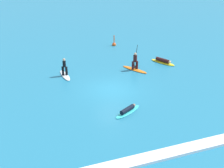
{
  "coord_description": "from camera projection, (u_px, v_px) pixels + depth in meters",
  "views": [
    {
      "loc": [
        -8.23,
        -22.25,
        11.73
      ],
      "look_at": [
        0.0,
        0.0,
        0.5
      ],
      "focal_mm": 51.26,
      "sensor_mm": 36.0,
      "label": 1
    }
  ],
  "objects": [
    {
      "name": "ground_plane",
      "position": [
        112.0,
        89.0,
        26.46
      ],
      "size": [
        120.0,
        120.0,
        0.0
      ],
      "primitive_type": "plane",
      "color": "teal",
      "rests_on": "ground"
    },
    {
      "name": "surfer_on_white_board",
      "position": [
        65.0,
        72.0,
        28.79
      ],
      "size": [
        0.71,
        2.57,
        1.7
      ],
      "rotation": [
        0.0,
        0.0,
        4.77
      ],
      "color": "white",
      "rests_on": "ground_plane"
    },
    {
      "name": "surfer_on_yellow_board",
      "position": [
        163.0,
        61.0,
        31.82
      ],
      "size": [
        1.92,
        2.73,
        0.46
      ],
      "rotation": [
        0.0,
        0.0,
        5.2
      ],
      "color": "yellow",
      "rests_on": "ground_plane"
    },
    {
      "name": "surfer_on_orange_board",
      "position": [
        135.0,
        65.0,
        30.02
      ],
      "size": [
        1.84,
        2.73,
        2.34
      ],
      "rotation": [
        0.0,
        0.0,
        2.07
      ],
      "color": "orange",
      "rests_on": "ground_plane"
    },
    {
      "name": "surfer_on_teal_board",
      "position": [
        128.0,
        110.0,
        23.05
      ],
      "size": [
        2.54,
        1.8,
        0.41
      ],
      "rotation": [
        0.0,
        0.0,
        0.5
      ],
      "color": "#33C6CC",
      "rests_on": "ground_plane"
    },
    {
      "name": "marker_buoy",
      "position": [
        114.0,
        44.0,
        36.72
      ],
      "size": [
        0.45,
        0.45,
        1.31
      ],
      "color": "#E55119",
      "rests_on": "ground_plane"
    },
    {
      "name": "wave_crest",
      "position": [
        167.0,
        154.0,
        18.61
      ],
      "size": [
        25.03,
        0.9,
        0.18
      ],
      "primitive_type": "cube",
      "color": "white",
      "rests_on": "ground_plane"
    }
  ]
}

